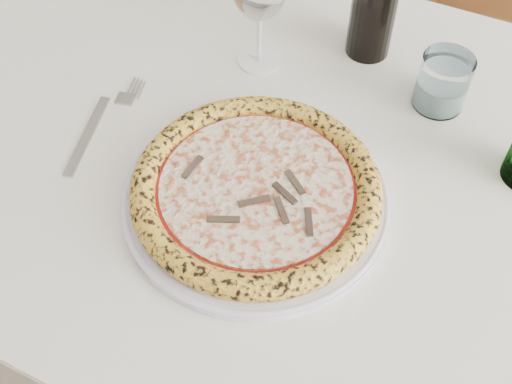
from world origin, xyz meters
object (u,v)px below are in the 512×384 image
tumbler (442,85)px  dining_table (290,193)px  chair_far (462,7)px  pizza (256,189)px  plate (256,197)px

tumbler → dining_table: bearing=-125.5°
chair_far → tumbler: (0.10, -0.57, 0.26)m
chair_far → pizza: bearing=-92.2°
pizza → tumbler: size_ratio=3.85×
tumbler → plate: bearing=-115.0°
dining_table → chair_far: chair_far is taller
chair_far → pizza: 0.89m
chair_far → plate: chair_far is taller
pizza → plate: bearing=16.2°
chair_far → plate: 0.89m
chair_far → dining_table: bearing=-92.5°
pizza → tumbler: (0.14, 0.29, 0.01)m
chair_far → pizza: size_ratio=2.94×
dining_table → pizza: size_ratio=4.63×
dining_table → tumbler: size_ratio=17.82×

